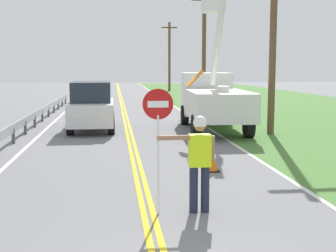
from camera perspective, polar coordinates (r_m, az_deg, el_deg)
name	(u,v)px	position (r m, az deg, el deg)	size (l,w,h in m)	color
grass_verge_right	(334,116)	(27.46, 19.76, 1.13)	(16.00, 110.00, 0.01)	#477533
centerline_yellow_left	(124,119)	(24.60, -5.43, 0.87)	(0.11, 110.00, 0.01)	yellow
centerline_yellow_right	(127,119)	(24.60, -5.01, 0.87)	(0.11, 110.00, 0.01)	yellow
edge_line_right	(193,118)	(24.95, 3.07, 0.98)	(0.12, 110.00, 0.01)	silver
edge_line_left	(56,120)	(24.78, -13.57, 0.74)	(0.12, 110.00, 0.01)	silver
flagger_worker	(199,158)	(8.65, 3.84, -3.89)	(1.09, 0.25, 1.83)	#1E2338
stop_sign_paddle	(158,123)	(8.41, -1.24, 0.38)	(0.56, 0.04, 2.33)	silver
utility_bucket_truck	(212,97)	(20.39, 5.46, 3.57)	(2.97, 6.91, 5.85)	white
oncoming_suv_nearest	(92,106)	(20.34, -9.35, 2.47)	(1.94, 4.62, 2.10)	silver
utility_pole_near	(273,34)	(19.34, 12.80, 11.02)	(1.80, 0.28, 7.74)	brown
utility_pole_mid	(204,47)	(32.90, 4.45, 9.71)	(1.80, 0.28, 7.95)	brown
utility_pole_far	(169,55)	(53.90, 0.17, 8.69)	(1.80, 0.28, 7.84)	brown
traffic_cone_lead	(211,159)	(12.23, 5.34, -4.01)	(0.40, 0.40, 0.70)	orange
guardrail_left_shoulder	(30,119)	(20.77, -16.60, 0.86)	(0.10, 32.00, 0.71)	#9EA0A3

